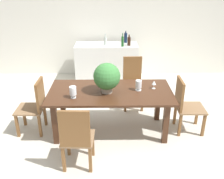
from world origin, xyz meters
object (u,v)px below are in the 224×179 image
at_px(chair_head_end, 35,104).
at_px(chair_far_right, 133,80).
at_px(wine_bottle_dark, 123,41).
at_px(crystal_vase_left, 73,91).
at_px(crystal_vase_center_near, 139,85).
at_px(chair_foot_end, 185,103).
at_px(wine_bottle_amber, 126,38).
at_px(kitchen_counter, 107,63).
at_px(wine_bottle_tall, 105,41).
at_px(wine_bottle_clear, 129,41).
at_px(chair_near_left, 76,136).
at_px(wine_glass, 154,83).
at_px(flower_centerpiece, 107,77).
at_px(dining_table, 110,97).

bearing_deg(chair_head_end, chair_far_right, 119.59).
bearing_deg(wine_bottle_dark, crystal_vase_left, -110.49).
relative_size(chair_far_right, crystal_vase_center_near, 5.83).
bearing_deg(chair_foot_end, wine_bottle_amber, 20.40).
distance_m(kitchen_counter, wine_bottle_tall, 0.59).
height_order(chair_head_end, chair_far_right, chair_far_right).
bearing_deg(kitchen_counter, crystal_vase_left, -101.01).
bearing_deg(chair_foot_end, crystal_vase_left, 98.49).
bearing_deg(chair_head_end, wine_bottle_clear, 142.42).
bearing_deg(chair_head_end, wine_bottle_tall, 153.09).
distance_m(chair_near_left, wine_bottle_dark, 3.22).
height_order(crystal_vase_center_near, wine_bottle_clear, wine_bottle_clear).
xyz_separation_m(chair_far_right, wine_bottle_tall, (-0.57, 1.29, 0.50)).
relative_size(wine_bottle_tall, wine_bottle_dark, 0.88).
height_order(chair_head_end, kitchen_counter, chair_head_end).
xyz_separation_m(chair_near_left, wine_glass, (1.20, 1.06, 0.33)).
bearing_deg(crystal_vase_center_near, wine_glass, 14.23).
relative_size(flower_centerpiece, crystal_vase_center_near, 2.82).
xyz_separation_m(dining_table, wine_bottle_amber, (0.40, 2.49, 0.41)).
bearing_deg(chair_far_right, wine_bottle_tall, 111.25).
xyz_separation_m(chair_far_right, wine_bottle_dark, (-0.16, 1.16, 0.52)).
height_order(crystal_vase_left, kitchen_counter, crystal_vase_left).
relative_size(chair_near_left, wine_bottle_dark, 3.12).
bearing_deg(kitchen_counter, dining_table, -87.87).
relative_size(chair_near_left, wine_glass, 7.08).
bearing_deg(chair_far_right, chair_head_end, -153.39).
relative_size(chair_far_right, wine_bottle_amber, 3.55).
xyz_separation_m(chair_far_right, wine_bottle_amber, (-0.06, 1.53, 0.52)).
xyz_separation_m(chair_near_left, flower_centerpiece, (0.41, 0.92, 0.50)).
relative_size(chair_foot_end, wine_bottle_clear, 3.67).
height_order(chair_far_right, wine_bottle_tall, wine_bottle_tall).
height_order(kitchen_counter, wine_bottle_dark, wine_bottle_dark).
distance_m(crystal_vase_left, kitchen_counter, 2.64).
bearing_deg(flower_centerpiece, wine_bottle_dark, 80.62).
height_order(wine_glass, wine_bottle_amber, wine_bottle_amber).
xyz_separation_m(dining_table, crystal_vase_center_near, (0.47, 0.03, 0.21)).
height_order(dining_table, chair_near_left, chair_near_left).
bearing_deg(wine_glass, kitchen_counter, 110.29).
bearing_deg(wine_bottle_clear, crystal_vase_center_near, -89.83).
relative_size(dining_table, chair_far_right, 1.99).
bearing_deg(crystal_vase_center_near, chair_foot_end, -2.08).
relative_size(chair_far_right, crystal_vase_left, 5.42).
relative_size(crystal_vase_center_near, wine_glass, 1.27).
xyz_separation_m(crystal_vase_center_near, wine_bottle_clear, (-0.01, 2.18, 0.19)).
height_order(dining_table, wine_bottle_clear, wine_bottle_clear).
bearing_deg(flower_centerpiece, wine_bottle_amber, 79.86).
xyz_separation_m(wine_bottle_amber, wine_bottle_dark, (-0.09, -0.36, -0.00)).
relative_size(chair_far_right, wine_bottle_tall, 3.69).
height_order(flower_centerpiece, crystal_vase_left, flower_centerpiece).
bearing_deg(chair_head_end, kitchen_counter, 153.39).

